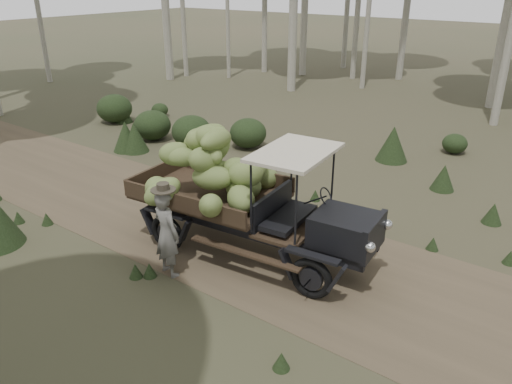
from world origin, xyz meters
TOP-DOWN VIEW (x-y plane):
  - ground at (0.00, 0.00)m, footprint 120.00×120.00m
  - dirt_track at (0.00, 0.00)m, footprint 70.00×4.00m
  - banana_truck at (-0.32, -0.32)m, footprint 5.48×3.04m
  - farmer at (-0.78, -1.89)m, footprint 0.71×0.54m
  - undergrowth at (-2.29, -1.69)m, footprint 23.15×20.67m

SIDE VIEW (x-z plane):
  - ground at x=0.00m, z-range 0.00..0.00m
  - dirt_track at x=0.00m, z-range 0.00..0.01m
  - undergrowth at x=-2.29m, z-range -0.16..1.21m
  - farmer at x=-0.78m, z-range -0.05..1.88m
  - banana_truck at x=-0.32m, z-range 0.16..2.88m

